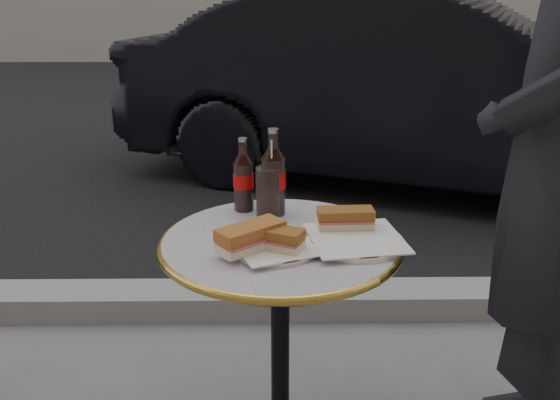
{
  "coord_description": "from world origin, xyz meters",
  "views": [
    {
      "loc": [
        -0.02,
        -1.46,
        1.37
      ],
      "look_at": [
        0.0,
        0.05,
        0.82
      ],
      "focal_mm": 40.0,
      "sensor_mm": 36.0,
      "label": 1
    }
  ],
  "objects_px": {
    "plate_right": "(356,241)",
    "parked_car": "(423,87)",
    "cola_bottle_left": "(243,174)",
    "cola_bottle_right": "(273,172)",
    "plate_left": "(275,249)",
    "cola_glass": "(268,192)",
    "bistro_table": "(280,361)"
  },
  "relations": [
    {
      "from": "cola_bottle_right",
      "to": "plate_right",
      "type": "bearing_deg",
      "value": -45.68
    },
    {
      "from": "cola_bottle_left",
      "to": "parked_car",
      "type": "xyz_separation_m",
      "value": [
        1.09,
        2.48,
        -0.18
      ]
    },
    {
      "from": "plate_right",
      "to": "parked_car",
      "type": "relative_size",
      "value": 0.06
    },
    {
      "from": "cola_bottle_left",
      "to": "cola_bottle_right",
      "type": "xyz_separation_m",
      "value": [
        0.08,
        -0.03,
        0.02
      ]
    },
    {
      "from": "bistro_table",
      "to": "cola_glass",
      "type": "xyz_separation_m",
      "value": [
        -0.03,
        0.16,
        0.44
      ]
    },
    {
      "from": "cola_bottle_right",
      "to": "cola_glass",
      "type": "bearing_deg",
      "value": -131.76
    },
    {
      "from": "bistro_table",
      "to": "cola_glass",
      "type": "bearing_deg",
      "value": 100.83
    },
    {
      "from": "plate_left",
      "to": "cola_bottle_left",
      "type": "xyz_separation_m",
      "value": [
        -0.09,
        0.28,
        0.1
      ]
    },
    {
      "from": "plate_left",
      "to": "plate_right",
      "type": "relative_size",
      "value": 0.85
    },
    {
      "from": "plate_left",
      "to": "plate_right",
      "type": "distance_m",
      "value": 0.21
    },
    {
      "from": "plate_left",
      "to": "cola_bottle_right",
      "type": "xyz_separation_m",
      "value": [
        -0.0,
        0.25,
        0.12
      ]
    },
    {
      "from": "bistro_table",
      "to": "cola_bottle_left",
      "type": "distance_m",
      "value": 0.53
    },
    {
      "from": "bistro_table",
      "to": "cola_bottle_right",
      "type": "distance_m",
      "value": 0.52
    },
    {
      "from": "cola_glass",
      "to": "parked_car",
      "type": "distance_m",
      "value": 2.73
    },
    {
      "from": "cola_glass",
      "to": "parked_car",
      "type": "height_order",
      "value": "parked_car"
    },
    {
      "from": "cola_bottle_right",
      "to": "parked_car",
      "type": "height_order",
      "value": "parked_car"
    },
    {
      "from": "plate_left",
      "to": "cola_glass",
      "type": "distance_m",
      "value": 0.24
    },
    {
      "from": "cola_bottle_left",
      "to": "plate_right",
      "type": "bearing_deg",
      "value": -40.09
    },
    {
      "from": "plate_right",
      "to": "parked_car",
      "type": "height_order",
      "value": "parked_car"
    },
    {
      "from": "bistro_table",
      "to": "parked_car",
      "type": "height_order",
      "value": "parked_car"
    },
    {
      "from": "cola_bottle_right",
      "to": "cola_glass",
      "type": "height_order",
      "value": "cola_bottle_right"
    },
    {
      "from": "plate_right",
      "to": "cola_bottle_left",
      "type": "distance_m",
      "value": 0.39
    },
    {
      "from": "bistro_table",
      "to": "cola_bottle_right",
      "type": "relative_size",
      "value": 2.98
    },
    {
      "from": "cola_glass",
      "to": "parked_car",
      "type": "xyz_separation_m",
      "value": [
        1.02,
        2.53,
        -0.15
      ]
    },
    {
      "from": "parked_car",
      "to": "cola_bottle_right",
      "type": "bearing_deg",
      "value": 179.53
    },
    {
      "from": "cola_bottle_left",
      "to": "parked_car",
      "type": "relative_size",
      "value": 0.05
    },
    {
      "from": "plate_left",
      "to": "cola_bottle_left",
      "type": "height_order",
      "value": "cola_bottle_left"
    },
    {
      "from": "plate_right",
      "to": "cola_bottle_right",
      "type": "relative_size",
      "value": 0.97
    },
    {
      "from": "cola_bottle_right",
      "to": "parked_car",
      "type": "bearing_deg",
      "value": 68.22
    },
    {
      "from": "bistro_table",
      "to": "cola_bottle_left",
      "type": "relative_size",
      "value": 3.46
    },
    {
      "from": "plate_left",
      "to": "cola_bottle_right",
      "type": "relative_size",
      "value": 0.82
    },
    {
      "from": "plate_right",
      "to": "cola_glass",
      "type": "bearing_deg",
      "value": 138.55
    }
  ]
}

